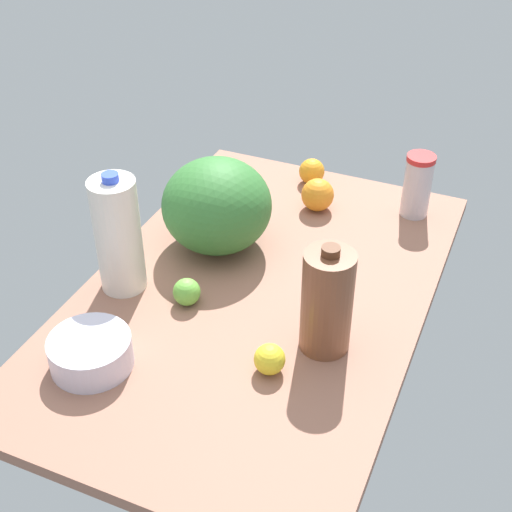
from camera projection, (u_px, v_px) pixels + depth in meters
countertop at (256, 296)px, 165.32cm from camera, size 120.00×76.00×3.00cm
mixing_bowl at (91, 352)px, 143.16cm from camera, size 16.85×16.85×6.76cm
watermelon at (217, 206)px, 172.69cm from camera, size 26.86×26.86×23.19cm
tumbler_cup at (417, 185)px, 186.18cm from camera, size 7.54×7.54×17.39cm
chocolate_milk_jug at (327, 301)px, 142.99cm from camera, size 10.55×10.55×25.11cm
milk_jug at (118, 235)px, 158.11cm from camera, size 10.51×10.51×29.55cm
lime_beside_bowl at (187, 292)px, 159.20cm from camera, size 6.25×6.25×6.25cm
orange_loose at (318, 195)px, 190.64cm from camera, size 8.81×8.81×8.81cm
orange_by_jug at (312, 171)px, 202.52cm from camera, size 7.30×7.30×7.30cm
lemon_near_front at (270, 359)px, 141.81cm from camera, size 6.39×6.39×6.39cm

